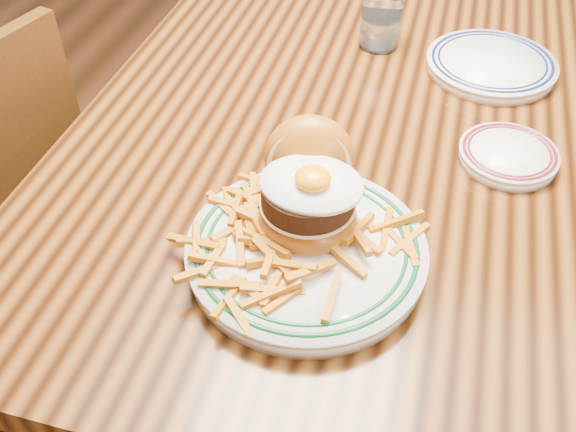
# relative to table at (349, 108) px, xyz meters

# --- Properties ---
(floor) EXTENTS (6.00, 6.00, 0.00)m
(floor) POSITION_rel_table_xyz_m (0.00, 0.00, -0.66)
(floor) COLOR black
(floor) RESTS_ON ground
(table) EXTENTS (0.85, 1.60, 0.75)m
(table) POSITION_rel_table_xyz_m (0.00, 0.00, 0.00)
(table) COLOR black
(table) RESTS_ON floor
(main_plate) EXTENTS (0.32, 0.34, 0.15)m
(main_plate) POSITION_rel_table_xyz_m (0.03, -0.48, 0.13)
(main_plate) COLOR white
(main_plate) RESTS_ON table
(side_plate) EXTENTS (0.15, 0.15, 0.02)m
(side_plate) POSITION_rel_table_xyz_m (0.29, -0.21, 0.10)
(side_plate) COLOR white
(side_plate) RESTS_ON table
(rear_plate) EXTENTS (0.24, 0.24, 0.03)m
(rear_plate) POSITION_rel_table_xyz_m (0.25, 0.06, 0.10)
(rear_plate) COLOR white
(rear_plate) RESTS_ON table
(water_glass) EXTENTS (0.08, 0.08, 0.12)m
(water_glass) POSITION_rel_table_xyz_m (0.03, 0.10, 0.14)
(water_glass) COLOR white
(water_glass) RESTS_ON table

